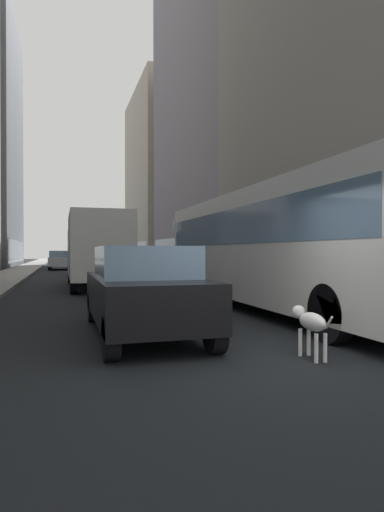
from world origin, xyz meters
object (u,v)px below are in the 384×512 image
object	(u,v)px
car_blue_hatchback	(84,262)
car_white_van	(142,262)
transit_bus	(275,242)
car_black_suv	(143,290)
car_silver_sedan	(60,260)
box_truck	(97,249)
car_red_coupe	(107,260)
dalmatian_dog	(310,322)

from	to	relation	value
car_blue_hatchback	car_white_van	size ratio (longest dim) A/B	0.91
transit_bus	car_blue_hatchback	xyz separation A→B (m)	(-4.00, 19.36, -0.96)
car_white_van	car_black_suv	bearing A→B (deg)	-99.95
car_silver_sedan	box_truck	world-z (taller)	box_truck
car_blue_hatchback	car_red_coupe	bearing A→B (deg)	75.62
transit_bus	car_black_suv	world-z (taller)	transit_bus
transit_bus	car_silver_sedan	bearing A→B (deg)	101.01
car_black_suv	dalmatian_dog	bearing A→B (deg)	-50.16
car_black_suv	car_red_coupe	xyz separation A→B (m)	(2.40, 31.28, 0.00)
car_blue_hatchback	car_white_van	xyz separation A→B (m)	(4.00, 0.88, 0.00)
car_white_van	car_silver_sedan	bearing A→B (deg)	123.28
car_black_suv	box_truck	distance (m)	11.16
car_black_suv	car_blue_hatchback	bearing A→B (deg)	90.00
dalmatian_dog	box_truck	bearing A→B (deg)	98.37
car_white_van	car_red_coupe	world-z (taller)	same
car_silver_sedan	car_red_coupe	xyz separation A→B (m)	(4.00, -0.06, -0.00)
dalmatian_dog	car_black_suv	bearing A→B (deg)	129.84
car_blue_hatchback	car_white_van	distance (m)	4.10
car_blue_hatchback	car_red_coupe	xyz separation A→B (m)	(2.40, 9.36, 0.00)
transit_bus	box_truck	distance (m)	9.45
car_red_coupe	box_truck	distance (m)	20.31
car_white_van	car_red_coupe	bearing A→B (deg)	100.69
car_white_van	box_truck	distance (m)	12.37
car_white_van	box_truck	world-z (taller)	box_truck
box_truck	dalmatian_dog	xyz separation A→B (m)	(1.99, -13.50, -1.15)
box_truck	car_black_suv	bearing A→B (deg)	-90.00
car_blue_hatchback	car_black_suv	size ratio (longest dim) A/B	0.92
car_silver_sedan	dalmatian_dog	xyz separation A→B (m)	(3.59, -33.72, -0.31)
car_red_coupe	car_silver_sedan	bearing A→B (deg)	179.16
car_black_suv	car_white_van	distance (m)	23.15
car_white_van	dalmatian_dog	size ratio (longest dim) A/B	4.69
car_blue_hatchback	car_black_suv	xyz separation A→B (m)	(0.00, -21.92, 0.00)
car_red_coupe	box_truck	bearing A→B (deg)	-96.79
car_silver_sedan	dalmatian_dog	size ratio (longest dim) A/B	4.88
transit_bus	car_white_van	xyz separation A→B (m)	(0.00, 20.24, -0.95)
car_white_van	dalmatian_dog	world-z (taller)	car_white_van
car_blue_hatchback	box_truck	xyz separation A→B (m)	(-0.00, -10.80, 0.85)
car_black_suv	car_white_van	size ratio (longest dim) A/B	0.99
car_black_suv	box_truck	bearing A→B (deg)	90.00
car_white_van	car_red_coupe	size ratio (longest dim) A/B	1.01
car_black_suv	car_white_van	world-z (taller)	same
car_blue_hatchback	transit_bus	bearing A→B (deg)	-78.33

